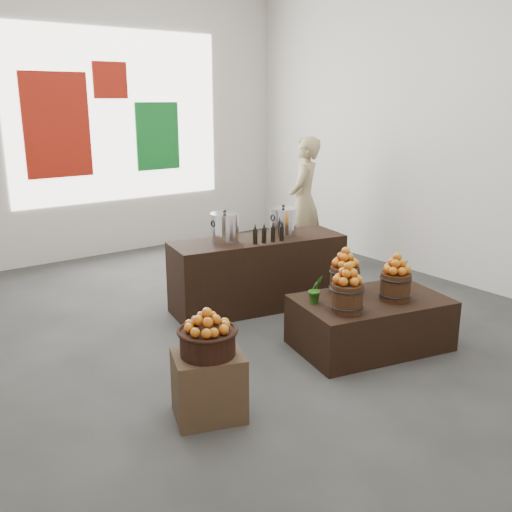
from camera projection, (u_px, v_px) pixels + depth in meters
ground at (242, 325)px, 5.86m from camera, size 7.00×7.00×0.00m
back_wall at (98, 117)px, 8.04m from camera, size 6.00×0.04×4.00m
back_opening at (119, 117)px, 8.20m from camera, size 3.20×0.02×2.40m
deco_red_left at (57, 125)px, 7.70m from camera, size 0.90×0.04×1.40m
deco_green_right at (158, 136)px, 8.61m from camera, size 0.70×0.04×1.00m
deco_red_upper at (110, 80)px, 8.00m from camera, size 0.50×0.04×0.50m
crate at (209, 385)px, 4.13m from camera, size 0.60×0.55×0.49m
wicker_basket at (208, 343)px, 4.04m from camera, size 0.40×0.40×0.18m
apples_in_basket at (207, 320)px, 3.99m from camera, size 0.31×0.31×0.17m
display_table at (370, 323)px, 5.31m from camera, size 1.53×1.13×0.47m
apple_bucket_front_left at (347, 298)px, 4.90m from camera, size 0.27×0.27×0.25m
apples_in_bucket_front_left at (348, 273)px, 4.84m from camera, size 0.21×0.21×0.18m
apple_bucket_front_right at (395, 286)px, 5.19m from camera, size 0.27×0.27×0.25m
apples_in_bucket_front_right at (397, 263)px, 5.13m from camera, size 0.21×0.21×0.18m
apple_bucket_rear at (344, 280)px, 5.38m from camera, size 0.27×0.27×0.25m
apples_in_bucket_rear at (345, 257)px, 5.33m from camera, size 0.21×0.21×0.18m
herb_garnish_right at (394, 274)px, 5.50m from camera, size 0.28×0.25×0.28m
herb_garnish_left at (316, 289)px, 5.11m from camera, size 0.15×0.13×0.25m
counter at (258, 273)px, 6.29m from camera, size 1.99×0.95×0.78m
stock_pot_left at (225, 229)px, 5.98m from camera, size 0.30×0.30×0.30m
stock_pot_center at (283, 223)px, 6.28m from camera, size 0.30×0.30×0.30m
oil_cruets at (266, 232)px, 5.99m from camera, size 0.28×0.10×0.22m
shopper at (304, 200)px, 7.97m from camera, size 0.76×0.72×1.75m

